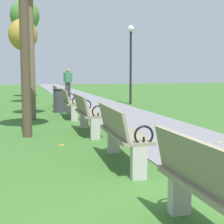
# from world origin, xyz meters

# --- Properties ---
(paved_walkway) EXTENTS (2.46, 44.00, 0.02)m
(paved_walkway) POSITION_xyz_m (1.23, 18.00, 0.01)
(paved_walkway) COLOR slate
(paved_walkway) RESTS_ON ground
(park_bench_1) EXTENTS (0.50, 1.61, 0.90)m
(park_bench_1) POSITION_xyz_m (-0.50, 0.12, 0.49)
(park_bench_1) COLOR gray
(park_bench_1) RESTS_ON ground
(park_bench_2) EXTENTS (0.54, 1.62, 0.90)m
(park_bench_2) POSITION_xyz_m (-0.50, 2.73, 0.49)
(park_bench_2) COLOR gray
(park_bench_2) RESTS_ON ground
(park_bench_3) EXTENTS (0.51, 1.61, 0.90)m
(park_bench_3) POSITION_xyz_m (-0.50, 5.47, 0.49)
(park_bench_3) COLOR gray
(park_bench_3) RESTS_ON ground
(park_bench_4) EXTENTS (0.52, 1.61, 0.90)m
(park_bench_4) POSITION_xyz_m (-0.50, 8.26, 0.49)
(park_bench_4) COLOR gray
(park_bench_4) RESTS_ON ground
(park_bench_5) EXTENTS (0.49, 1.60, 0.90)m
(park_bench_5) POSITION_xyz_m (-0.50, 11.23, 0.49)
(park_bench_5) COLOR gray
(park_bench_5) RESTS_ON ground
(tree_3) EXTENTS (1.29, 1.29, 3.83)m
(tree_3) POSITION_xyz_m (-1.81, 13.67, 3.06)
(tree_3) COLOR brown
(tree_3) RESTS_ON ground
(tree_4) EXTENTS (1.57, 1.57, 5.38)m
(tree_4) POSITION_xyz_m (-1.66, 17.05, 4.48)
(tree_4) COLOR #4C3D2D
(tree_4) RESTS_ON ground
(pedestrian_walking) EXTENTS (0.52, 0.28, 1.62)m
(pedestrian_walking) POSITION_xyz_m (0.62, 16.95, 0.93)
(pedestrian_walking) COLOR #2D2D38
(pedestrian_walking) RESTS_ON paved_walkway
(trash_bin) EXTENTS (0.48, 0.48, 0.84)m
(trash_bin) POSITION_xyz_m (-0.65, 9.80, 0.42)
(trash_bin) COLOR #38383D
(trash_bin) RESTS_ON ground
(lamp_post) EXTENTS (0.28, 0.28, 3.48)m
(lamp_post) POSITION_xyz_m (2.76, 12.03, 2.31)
(lamp_post) COLOR black
(lamp_post) RESTS_ON ground
(scattered_leaves) EXTENTS (4.87, 12.25, 0.02)m
(scattered_leaves) POSITION_xyz_m (0.47, 5.72, 0.02)
(scattered_leaves) COLOR #93511E
(scattered_leaves) RESTS_ON ground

